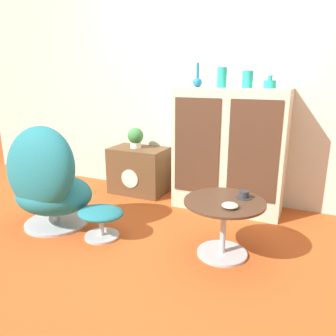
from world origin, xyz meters
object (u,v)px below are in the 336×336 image
egg_chair (47,182)px  vase_leftmost (197,81)px  ottoman (101,216)px  potted_plant (136,137)px  vase_rightmost (270,84)px  vase_inner_left (222,77)px  sideboard (230,150)px  tv_console (139,170)px  teacup (244,195)px  bowl (230,205)px  vase_inner_right (247,79)px  coffee_table (224,219)px

egg_chair → vase_leftmost: 1.71m
ottoman → potted_plant: potted_plant is taller
vase_rightmost → potted_plant: (-1.43, 0.02, -0.60)m
vase_leftmost → vase_inner_left: (0.25, -0.00, 0.03)m
egg_chair → ottoman: egg_chair is taller
vase_inner_left → vase_rightmost: (0.45, 0.00, -0.05)m
sideboard → tv_console: (-1.06, 0.02, -0.34)m
vase_leftmost → vase_rightmost: size_ratio=2.03×
potted_plant → vase_inner_left: bearing=-1.3°
ottoman → teacup: size_ratio=3.33×
bowl → tv_console: bearing=141.1°
tv_console → teacup: bearing=-31.4°
vase_inner_right → ottoman: bearing=-130.3°
tv_console → potted_plant: potted_plant is taller
sideboard → ottoman: 1.41m
vase_leftmost → vase_rightmost: (0.69, 0.00, -0.02)m
egg_chair → ottoman: (0.54, 0.02, -0.23)m
coffee_table → vase_leftmost: 1.47m
egg_chair → bowl: bearing=2.1°
vase_inner_left → potted_plant: (-0.98, 0.02, -0.65)m
vase_inner_left → teacup: size_ratio=1.58×
coffee_table → bowl: 0.21m
ottoman → vase_leftmost: 1.60m
sideboard → egg_chair: 1.75m
sideboard → potted_plant: bearing=178.7°
teacup → egg_chair: bearing=-169.9°
sideboard → vase_leftmost: size_ratio=5.19×
tv_console → egg_chair: size_ratio=0.67×
tv_console → bowl: (1.34, -1.08, 0.19)m
vase_rightmost → potted_plant: size_ratio=0.50×
egg_chair → vase_inner_right: (1.46, 1.12, 0.87)m
vase_leftmost → teacup: bearing=-50.3°
potted_plant → tv_console: bearing=-1.1°
tv_console → potted_plant: (-0.03, 0.00, 0.39)m
sideboard → egg_chair: sideboard is taller
sideboard → egg_chair: bearing=-140.1°
teacup → bowl: teacup is taller
vase_leftmost → bowl: 1.48m
tv_console → teacup: (1.38, -0.84, 0.20)m
egg_chair → vase_inner_left: bearing=42.5°
teacup → sideboard: bearing=111.6°
vase_rightmost → teacup: vase_rightmost is taller
vase_rightmost → bowl: bearing=-93.0°
ottoman → bowl: size_ratio=3.44×
vase_rightmost → coffee_table: bearing=-97.5°
sideboard → teacup: bearing=-68.4°
vase_inner_right → teacup: bearing=-76.7°
tv_console → vase_inner_left: size_ratio=3.36×
egg_chair → vase_leftmost: size_ratio=4.08×
tv_console → vase_inner_right: size_ratio=4.05×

